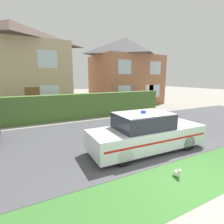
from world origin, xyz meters
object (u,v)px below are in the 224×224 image
at_px(house_left, 14,66).
at_px(wheelie_bin, 32,114).
at_px(house_right, 125,70).
at_px(cat, 177,173).
at_px(police_car, 146,133).

relative_size(house_left, wheelie_bin, 8.32).
height_order(house_left, house_right, house_left).
bearing_deg(cat, house_left, -160.13).
relative_size(cat, wheelie_bin, 0.31).
relative_size(police_car, house_left, 0.53).
distance_m(cat, house_right, 15.75).
bearing_deg(police_car, cat, -99.92).
relative_size(house_left, house_right, 1.23).
bearing_deg(wheelie_bin, house_left, 112.74).
distance_m(house_left, wheelie_bin, 6.04).
bearing_deg(wheelie_bin, police_car, -48.39).
distance_m(house_left, house_right, 10.81).
bearing_deg(cat, wheelie_bin, -156.16).
distance_m(cat, house_left, 14.76).
xyz_separation_m(police_car, house_left, (-4.39, 11.85, 3.01)).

